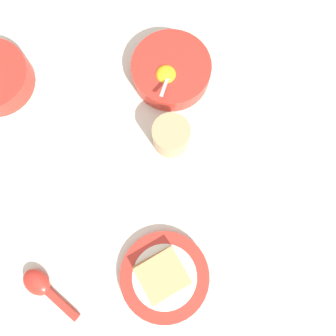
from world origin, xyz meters
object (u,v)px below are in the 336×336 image
toast_sandwich (162,275)px  soup_spoon (41,286)px  toast_plate (165,276)px  drinking_cup (171,136)px  egg_bowl (171,70)px

toast_sandwich → soup_spoon: 0.24m
toast_plate → toast_sandwich: (0.01, 0.00, 0.02)m
toast_sandwich → soup_spoon: size_ratio=0.94×
drinking_cup → toast_sandwich: bearing=170.4°
soup_spoon → drinking_cup: drinking_cup is taller
egg_bowl → soup_spoon: size_ratio=1.47×
toast_plate → toast_sandwich: 0.02m
egg_bowl → drinking_cup: 0.15m
toast_plate → drinking_cup: size_ratio=2.30×
egg_bowl → toast_plate: (-0.43, 0.06, -0.02)m
egg_bowl → soup_spoon: 0.52m
egg_bowl → soup_spoon: egg_bowl is taller
toast_plate → soup_spoon: bearing=88.1°
soup_spoon → drinking_cup: (0.27, -0.28, 0.03)m
drinking_cup → soup_spoon: bearing=133.3°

